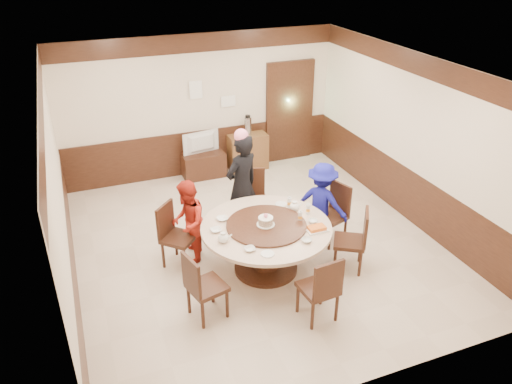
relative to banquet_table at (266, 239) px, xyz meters
name	(u,v)px	position (x,y,z in m)	size (l,w,h in m)	color
room	(257,184)	(0.12, 0.68, 0.55)	(6.00, 6.04, 2.84)	beige
banquet_table	(266,239)	(0.00, 0.00, 0.00)	(1.86, 1.86, 0.78)	#351B10
chair_0	(330,224)	(1.26, 0.36, -0.23)	(0.56, 0.56, 0.97)	#351B10
chair_1	(253,209)	(0.29, 1.27, -0.23)	(0.55, 0.55, 0.97)	#351B10
chair_2	(178,246)	(-1.15, 0.62, -0.23)	(0.62, 0.62, 0.97)	#351B10
chair_3	(206,297)	(-1.10, -0.64, -0.23)	(0.54, 0.53, 0.97)	#351B10
chair_4	(318,298)	(0.23, -1.20, -0.23)	(0.48, 0.48, 0.97)	#351B10
chair_5	(350,250)	(1.16, -0.40, -0.23)	(0.61, 0.61, 0.97)	#351B10
person_standing	(242,186)	(0.03, 1.10, 0.33)	(0.63, 0.41, 1.73)	black
person_red	(188,223)	(-0.98, 0.65, 0.12)	(0.64, 0.50, 1.31)	#AE2417
person_blue	(322,202)	(1.14, 0.47, 0.13)	(0.86, 0.49, 1.33)	navy
birthday_cake	(266,221)	(-0.01, -0.01, 0.31)	(0.26, 0.26, 0.18)	white
teapot_left	(223,238)	(-0.69, -0.17, 0.28)	(0.17, 0.15, 0.13)	white
teapot_right	(295,207)	(0.57, 0.27, 0.28)	(0.17, 0.15, 0.13)	white
bowl_0	(222,219)	(-0.53, 0.39, 0.24)	(0.16, 0.16, 0.04)	white
bowl_1	(307,240)	(0.35, -0.57, 0.24)	(0.15, 0.15, 0.05)	white
bowl_2	(250,249)	(-0.43, -0.48, 0.23)	(0.15, 0.15, 0.04)	white
bowl_3	(313,221)	(0.66, -0.15, 0.24)	(0.13, 0.13, 0.04)	white
bowl_4	(216,230)	(-0.70, 0.12, 0.24)	(0.16, 0.16, 0.04)	white
saucer_near	(268,254)	(-0.25, -0.65, 0.22)	(0.18, 0.18, 0.01)	white
saucer_far	(281,204)	(0.45, 0.50, 0.22)	(0.18, 0.18, 0.01)	white
shrimp_platter	(317,229)	(0.61, -0.36, 0.24)	(0.30, 0.20, 0.06)	white
bottle_0	(300,216)	(0.50, -0.05, 0.30)	(0.06, 0.06, 0.16)	silver
bottle_1	(308,209)	(0.70, 0.09, 0.30)	(0.06, 0.06, 0.16)	silver
bottle_2	(289,202)	(0.53, 0.38, 0.30)	(0.06, 0.06, 0.16)	silver
tv_stand	(204,165)	(0.03, 3.41, -0.28)	(0.85, 0.45, 0.50)	#351B10
television	(203,143)	(0.03, 3.41, 0.19)	(0.76, 0.10, 0.44)	gray
side_cabinet	(248,152)	(1.00, 3.44, -0.16)	(0.80, 0.40, 0.75)	brown
thermos	(248,126)	(1.01, 3.44, 0.41)	(0.15, 0.15, 0.38)	silver
notice_left	(196,90)	(0.01, 3.62, 1.22)	(0.25, 0.00, 0.35)	white
notice_right	(228,101)	(0.66, 3.62, 0.92)	(0.30, 0.00, 0.22)	white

